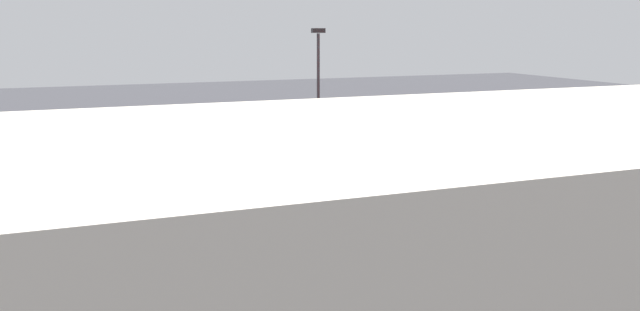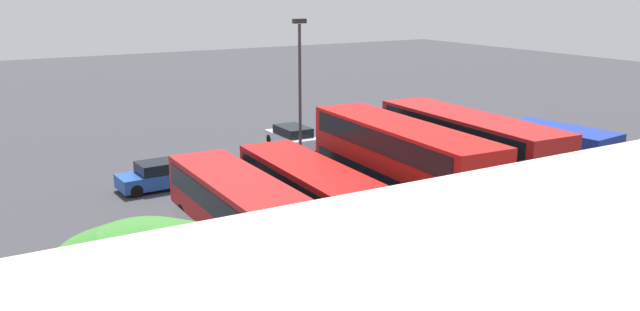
{
  "view_description": "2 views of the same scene",
  "coord_description": "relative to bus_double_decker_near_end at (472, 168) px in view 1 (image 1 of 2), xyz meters",
  "views": [
    {
      "loc": [
        12.0,
        36.33,
        8.66
      ],
      "look_at": [
        -1.6,
        3.24,
        1.91
      ],
      "focal_mm": 38.76,
      "sensor_mm": 36.0,
      "label": 1
    },
    {
      "loc": [
        15.06,
        32.82,
        10.17
      ],
      "look_at": [
        -2.65,
        3.13,
        1.3
      ],
      "focal_mm": 37.22,
      "sensor_mm": 36.0,
      "label": 2
    }
  ],
  "objects": [
    {
      "name": "tree_leftmost",
      "position": [
        18.07,
        11.77,
        1.54
      ],
      "size": [
        5.11,
        5.11,
        6.55
      ],
      "color": "#4C3823",
      "rests_on": "ground"
    },
    {
      "name": "car_hatchback_silver",
      "position": [
        0.86,
        -15.15,
        -1.75
      ],
      "size": [
        1.89,
        4.37,
        1.43
      ],
      "color": "silver",
      "rests_on": "ground"
    },
    {
      "name": "ground_plane",
      "position": [
        5.59,
        -11.25,
        -2.45
      ],
      "size": [
        140.0,
        140.0,
        0.0
      ],
      "primitive_type": "plane",
      "color": "#38383D"
    },
    {
      "name": "car_small_green",
      "position": [
        10.92,
        -10.84,
        -1.75
      ],
      "size": [
        4.24,
        1.98,
        1.43
      ],
      "color": "#1E479E",
      "rests_on": "ground"
    },
    {
      "name": "bus_double_decker_near_end",
      "position": [
        0.0,
        0.0,
        0.0
      ],
      "size": [
        3.08,
        10.45,
        4.55
      ],
      "color": "#A51919",
      "rests_on": "ground"
    },
    {
      "name": "bus_single_deck_third",
      "position": [
        7.46,
        -0.97,
        -0.83
      ],
      "size": [
        3.07,
        10.47,
        2.95
      ],
      "color": "#B71411",
      "rests_on": "ground"
    },
    {
      "name": "box_truck_blue",
      "position": [
        -6.57,
        -1.18,
        -0.74
      ],
      "size": [
        3.38,
        7.74,
        3.2
      ],
      "color": "navy",
      "rests_on": "ground"
    },
    {
      "name": "bus_double_decker_second",
      "position": [
        3.81,
        0.02,
        0.0
      ],
      "size": [
        3.18,
        10.98,
        4.55
      ],
      "color": "#B71411",
      "rests_on": "ground"
    },
    {
      "name": "bus_single_deck_fourth",
      "position": [
        10.8,
        -0.27,
        -0.82
      ],
      "size": [
        2.81,
        11.52,
        2.95
      ],
      "color": "#A51919",
      "rests_on": "ground"
    },
    {
      "name": "lamp_post_tall",
      "position": [
        3.74,
        -8.86,
        2.5
      ],
      "size": [
        0.7,
        0.3,
        8.52
      ],
      "color": "#38383D",
      "rests_on": "ground"
    }
  ]
}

